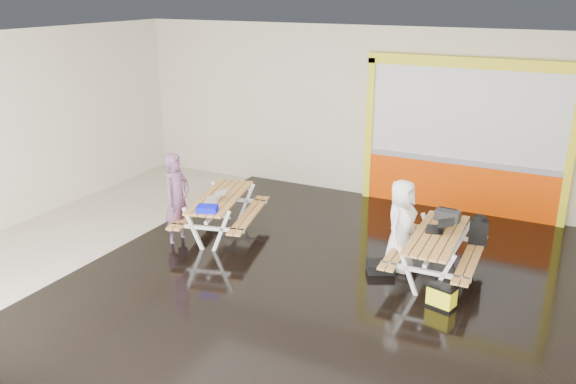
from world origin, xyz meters
The scene contains 14 objects.
room centered at (0.00, 0.00, 1.75)m, with size 10.02×8.02×3.52m.
deck centered at (1.25, 0.00, 0.03)m, with size 7.50×7.98×0.05m, color black.
kiosk centered at (2.20, 3.93, 1.44)m, with size 3.88×0.16×3.00m.
picnic_table_left centered at (-1.27, 0.81, 0.58)m, with size 1.69×2.13×0.75m.
picnic_table_right centered at (2.49, 0.87, 0.57)m, with size 1.31×1.88×0.74m.
person_left centered at (-1.77, 0.24, 0.79)m, with size 0.59×0.39×1.62m, color #68425E.
person_right centered at (1.94, 0.88, 0.78)m, with size 0.70×0.45×1.43m, color white.
laptop_left centered at (-1.25, 0.62, 0.80)m, with size 0.46×0.44×0.15m.
laptop_right centered at (2.48, 1.00, 0.80)m, with size 0.46×0.42×0.17m.
blue_pouch centered at (-1.05, 0.08, 0.80)m, with size 0.33×0.23×0.10m, color #080DE6.
toolbox centered at (2.51, 1.46, 0.83)m, with size 0.39×0.21×0.22m.
backpack centered at (2.99, 1.44, 0.68)m, with size 0.30×0.22×0.46m.
dark_case centered at (1.72, 0.65, 0.13)m, with size 0.41×0.31×0.16m, color black.
fluke_bag centered at (2.81, -0.01, 0.21)m, with size 0.43×0.33×0.32m.
Camera 1 is at (4.21, -7.42, 4.21)m, focal length 37.38 mm.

